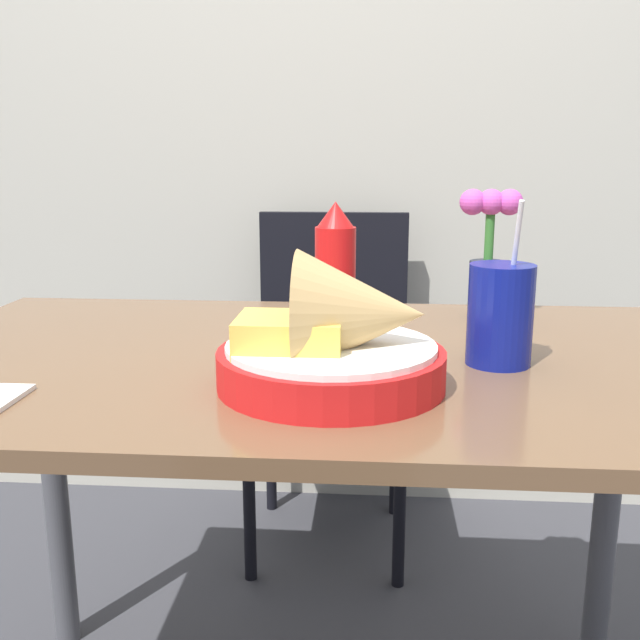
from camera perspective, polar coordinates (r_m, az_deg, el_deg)
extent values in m
cube|color=#B7B2A3|center=(2.07, 1.88, 20.89)|extent=(7.00, 0.06, 2.60)
cube|color=brown|center=(1.04, -1.01, -3.32)|extent=(1.22, 0.74, 0.02)
cylinder|color=#4C4C51|center=(1.59, -20.44, -12.34)|extent=(0.05, 0.05, 0.71)
cylinder|color=#4C4C51|center=(1.53, 21.96, -13.62)|extent=(0.05, 0.05, 0.71)
cylinder|color=black|center=(1.77, -5.69, -14.12)|extent=(0.03, 0.03, 0.42)
cylinder|color=black|center=(1.75, 6.39, -14.52)|extent=(0.03, 0.03, 0.42)
cylinder|color=black|center=(2.09, -3.96, -9.66)|extent=(0.03, 0.03, 0.42)
cylinder|color=black|center=(2.08, 6.07, -9.93)|extent=(0.03, 0.03, 0.42)
cube|color=black|center=(1.83, 0.72, -5.66)|extent=(0.40, 0.40, 0.02)
cube|color=black|center=(1.95, 1.10, 2.33)|extent=(0.40, 0.03, 0.43)
cylinder|color=red|center=(0.88, 0.89, -3.86)|extent=(0.28, 0.28, 0.05)
cylinder|color=white|center=(0.87, 0.90, -2.16)|extent=(0.26, 0.26, 0.01)
cone|color=tan|center=(0.86, 3.25, 0.52)|extent=(0.16, 0.16, 0.16)
cube|color=#E5C14C|center=(0.86, -2.44, -1.18)|extent=(0.13, 0.10, 0.04)
cylinder|color=red|center=(1.12, 1.23, 3.06)|extent=(0.06, 0.06, 0.17)
cone|color=red|center=(1.11, 1.25, 8.45)|extent=(0.06, 0.06, 0.04)
cylinder|color=navy|center=(0.99, 14.22, 0.40)|extent=(0.09, 0.09, 0.14)
cylinder|color=black|center=(1.00, 14.18, -0.22)|extent=(0.08, 0.08, 0.11)
cylinder|color=white|center=(0.98, 15.18, 3.91)|extent=(0.01, 0.07, 0.19)
cylinder|color=black|center=(1.27, 13.18, 2.35)|extent=(0.06, 0.06, 0.10)
cylinder|color=#33722D|center=(1.26, 13.40, 6.68)|extent=(0.02, 0.02, 0.09)
sphere|color=#D14CB2|center=(1.26, 13.54, 9.16)|extent=(0.04, 0.04, 0.04)
sphere|color=#D14CB2|center=(1.25, 12.11, 9.22)|extent=(0.04, 0.04, 0.04)
sphere|color=#D14CB2|center=(1.26, 14.95, 9.10)|extent=(0.04, 0.04, 0.04)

